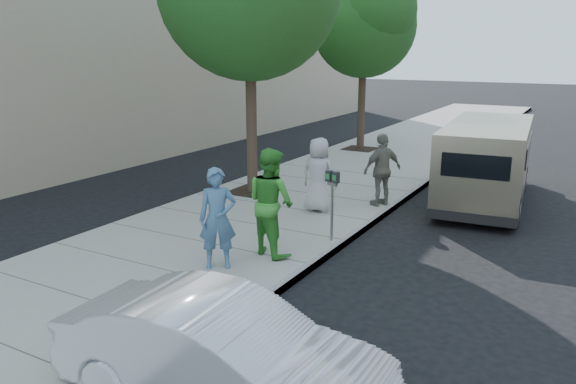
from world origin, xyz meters
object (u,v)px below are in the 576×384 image
(tree_far, at_px, (365,20))
(van, at_px, (487,161))
(person_gray_shirt, at_px, (319,175))
(sedan, at_px, (222,355))
(person_striped_polo, at_px, (382,170))
(person_green_shirt, at_px, (271,202))
(parking_meter, at_px, (332,191))
(person_officer, at_px, (218,218))

(tree_far, bearing_deg, van, -42.85)
(tree_far, distance_m, person_gray_shirt, 9.52)
(van, distance_m, sedan, 10.41)
(person_striped_polo, bearing_deg, person_gray_shirt, -9.24)
(person_gray_shirt, bearing_deg, sedan, 108.10)
(person_green_shirt, bearing_deg, tree_far, -56.41)
(parking_meter, height_order, person_gray_shirt, person_gray_shirt)
(person_striped_polo, bearing_deg, tree_far, -120.83)
(person_green_shirt, height_order, person_gray_shirt, person_green_shirt)
(person_green_shirt, distance_m, person_gray_shirt, 3.03)
(person_green_shirt, xyz_separation_m, person_gray_shirt, (-0.50, 2.99, -0.13))
(tree_far, distance_m, van, 8.42)
(person_gray_shirt, bearing_deg, parking_meter, 123.46)
(person_officer, distance_m, person_striped_polo, 5.35)
(person_officer, distance_m, person_green_shirt, 1.14)
(tree_far, bearing_deg, person_striped_polo, -64.29)
(person_striped_polo, bearing_deg, person_officer, 21.78)
(sedan, bearing_deg, person_officer, 34.34)
(person_green_shirt, height_order, person_striped_polo, person_green_shirt)
(parking_meter, distance_m, person_gray_shirt, 2.13)
(person_officer, relative_size, person_gray_shirt, 1.02)
(person_officer, bearing_deg, person_striped_polo, 42.25)
(van, relative_size, sedan, 1.48)
(sedan, distance_m, person_officer, 3.85)
(sedan, xyz_separation_m, person_striped_polo, (-1.21, 8.30, 0.41))
(person_officer, bearing_deg, tree_far, 64.74)
(person_green_shirt, relative_size, person_gray_shirt, 1.15)
(person_officer, bearing_deg, parking_meter, 27.28)
(tree_far, bearing_deg, sedan, -73.22)
(parking_meter, bearing_deg, person_officer, -101.12)
(person_officer, bearing_deg, van, 30.63)
(sedan, distance_m, person_striped_polo, 8.40)
(person_green_shirt, bearing_deg, person_gray_shirt, -60.94)
(tree_far, relative_size, person_officer, 3.62)
(sedan, distance_m, person_green_shirt, 4.52)
(parking_meter, height_order, van, van)
(person_officer, height_order, person_gray_shirt, person_officer)
(van, distance_m, person_officer, 7.95)
(tree_far, xyz_separation_m, sedan, (4.67, -15.48, -4.24))
(person_officer, distance_m, person_gray_shirt, 4.03)
(van, height_order, sedan, van)
(parking_meter, height_order, person_striped_polo, person_striped_polo)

